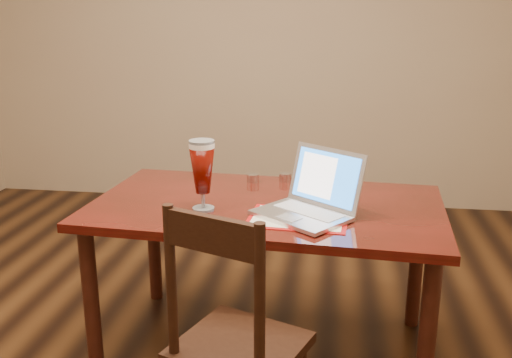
# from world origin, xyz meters

# --- Properties ---
(dining_table) EXTENTS (1.57, 0.96, 1.01)m
(dining_table) POSITION_xyz_m (0.39, 0.30, 0.64)
(dining_table) COLOR #510E0A
(dining_table) RESTS_ON ground
(dining_chair) EXTENTS (0.51, 0.50, 0.95)m
(dining_chair) POSITION_xyz_m (0.38, -0.38, 0.44)
(dining_chair) COLOR black
(dining_chair) RESTS_ON ground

